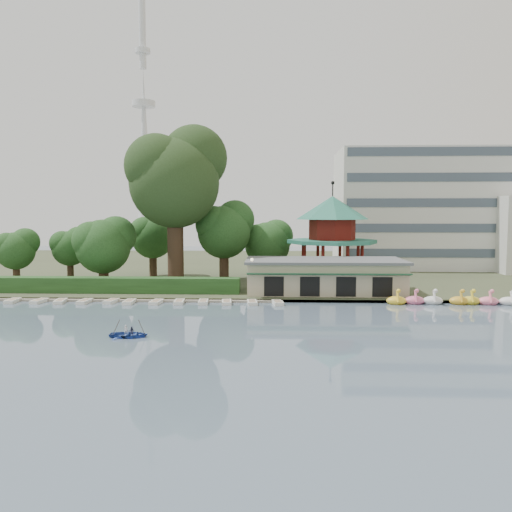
{
  "coord_description": "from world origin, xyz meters",
  "views": [
    {
      "loc": [
        4.05,
        -37.1,
        9.72
      ],
      "look_at": [
        2.0,
        18.0,
        5.0
      ],
      "focal_mm": 35.0,
      "sensor_mm": 36.0,
      "label": 1
    }
  ],
  "objects_px": {
    "boathouse": "(324,275)",
    "big_tree": "(176,175)",
    "rowboat_with_passengers": "(129,332)",
    "pavilion": "(332,230)",
    "dock": "(130,300)"
  },
  "relations": [
    {
      "from": "pavilion",
      "to": "rowboat_with_passengers",
      "type": "height_order",
      "value": "pavilion"
    },
    {
      "from": "boathouse",
      "to": "rowboat_with_passengers",
      "type": "distance_m",
      "value": 27.25
    },
    {
      "from": "rowboat_with_passengers",
      "to": "boathouse",
      "type": "bearing_deg",
      "value": 50.22
    },
    {
      "from": "dock",
      "to": "boathouse",
      "type": "xyz_separation_m",
      "value": [
        22.0,
        4.77,
        2.25
      ]
    },
    {
      "from": "big_tree",
      "to": "rowboat_with_passengers",
      "type": "bearing_deg",
      "value": -86.94
    },
    {
      "from": "dock",
      "to": "rowboat_with_passengers",
      "type": "height_order",
      "value": "rowboat_with_passengers"
    },
    {
      "from": "boathouse",
      "to": "pavilion",
      "type": "distance_m",
      "value": 11.43
    },
    {
      "from": "big_tree",
      "to": "rowboat_with_passengers",
      "type": "xyz_separation_m",
      "value": [
        1.45,
        -27.11,
        -14.28
      ]
    },
    {
      "from": "boathouse",
      "to": "big_tree",
      "type": "distance_m",
      "value": 23.37
    },
    {
      "from": "pavilion",
      "to": "big_tree",
      "type": "height_order",
      "value": "big_tree"
    },
    {
      "from": "dock",
      "to": "big_tree",
      "type": "distance_m",
      "value": 18.55
    },
    {
      "from": "pavilion",
      "to": "big_tree",
      "type": "bearing_deg",
      "value": -169.64
    },
    {
      "from": "pavilion",
      "to": "big_tree",
      "type": "xyz_separation_m",
      "value": [
        -20.84,
        -3.81,
        7.24
      ]
    },
    {
      "from": "boathouse",
      "to": "dock",
      "type": "bearing_deg",
      "value": -167.76
    },
    {
      "from": "boathouse",
      "to": "rowboat_with_passengers",
      "type": "bearing_deg",
      "value": -129.78
    }
  ]
}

